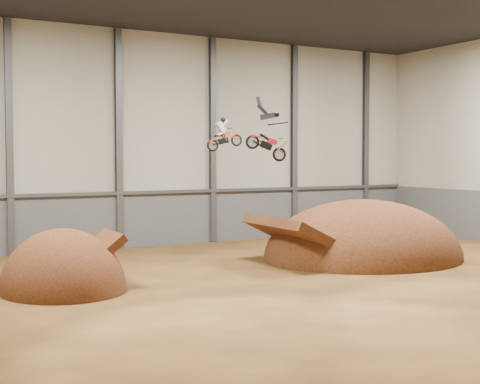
% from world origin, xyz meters
% --- Properties ---
extents(floor, '(40.00, 40.00, 0.00)m').
position_xyz_m(floor, '(0.00, 0.00, 0.00)').
color(floor, '#432912').
rests_on(floor, ground).
extents(back_wall, '(40.00, 0.10, 14.00)m').
position_xyz_m(back_wall, '(0.00, 15.00, 7.00)').
color(back_wall, '#ADAA99').
rests_on(back_wall, ground).
extents(lower_band_back, '(39.80, 0.18, 3.50)m').
position_xyz_m(lower_band_back, '(0.00, 14.90, 1.75)').
color(lower_band_back, '#53565A').
rests_on(lower_band_back, ground).
extents(steel_rail, '(39.80, 0.35, 0.20)m').
position_xyz_m(steel_rail, '(0.00, 14.75, 3.55)').
color(steel_rail, '#47494F').
rests_on(steel_rail, lower_band_back).
extents(steel_column_1, '(0.40, 0.36, 13.90)m').
position_xyz_m(steel_column_1, '(-10.00, 14.80, 7.00)').
color(steel_column_1, '#47494F').
rests_on(steel_column_1, ground).
extents(steel_column_2, '(0.40, 0.36, 13.90)m').
position_xyz_m(steel_column_2, '(-3.33, 14.80, 7.00)').
color(steel_column_2, '#47494F').
rests_on(steel_column_2, ground).
extents(steel_column_3, '(0.40, 0.36, 13.90)m').
position_xyz_m(steel_column_3, '(3.33, 14.80, 7.00)').
color(steel_column_3, '#47494F').
rests_on(steel_column_3, ground).
extents(steel_column_4, '(0.40, 0.36, 13.90)m').
position_xyz_m(steel_column_4, '(10.00, 14.80, 7.00)').
color(steel_column_4, '#47494F').
rests_on(steel_column_4, ground).
extents(steel_column_5, '(0.40, 0.36, 13.90)m').
position_xyz_m(steel_column_5, '(16.67, 14.80, 7.00)').
color(steel_column_5, '#47494F').
rests_on(steel_column_5, ground).
extents(takeoff_ramp, '(5.43, 6.27, 5.43)m').
position_xyz_m(takeoff_ramp, '(-9.90, 3.00, 0.00)').
color(takeoff_ramp, '#381B0E').
rests_on(takeoff_ramp, ground).
extents(landing_ramp, '(11.83, 10.46, 6.82)m').
position_xyz_m(landing_ramp, '(7.53, 3.86, 0.00)').
color(landing_ramp, '#381B0E').
rests_on(landing_ramp, ground).
extents(fmx_rider_a, '(2.52, 1.06, 2.29)m').
position_xyz_m(fmx_rider_a, '(0.16, 6.79, 7.26)').
color(fmx_rider_a, red).
extents(fmx_rider_b, '(3.85, 1.74, 3.53)m').
position_xyz_m(fmx_rider_b, '(0.07, 2.59, 7.24)').
color(fmx_rider_b, red).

